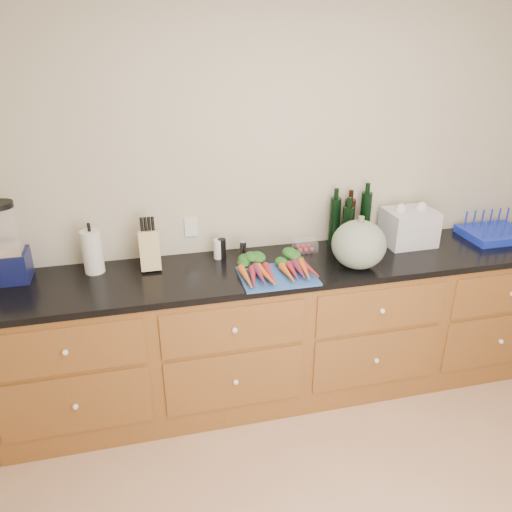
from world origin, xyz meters
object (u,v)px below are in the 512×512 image
object	(u,v)px
paper_towel	(92,252)
knife_block	(150,250)
carrots	(275,267)
blender_appliance	(8,247)
squash	(359,244)
dish_rack	(495,232)
tomato_box	(305,246)
cutting_board	(277,276)

from	to	relation	value
paper_towel	knife_block	xyz separation A→B (m)	(0.33, -0.02, -0.01)
carrots	blender_appliance	xyz separation A→B (m)	(-1.48, 0.27, 0.16)
squash	blender_appliance	bearing A→B (deg)	171.53
paper_towel	knife_block	bearing A→B (deg)	-3.51
carrots	dish_rack	distance (m)	1.64
squash	tomato_box	xyz separation A→B (m)	(-0.23, 0.31, -0.11)
carrots	blender_appliance	bearing A→B (deg)	169.79
blender_appliance	knife_block	size ratio (longest dim) A/B	1.99
blender_appliance	dish_rack	distance (m)	3.11
cutting_board	tomato_box	xyz separation A→B (m)	(0.28, 0.33, 0.03)
cutting_board	paper_towel	world-z (taller)	paper_towel
carrots	knife_block	world-z (taller)	knife_block
knife_block	tomato_box	world-z (taller)	knife_block
carrots	dish_rack	bearing A→B (deg)	6.62
cutting_board	carrots	size ratio (longest dim) A/B	0.96
paper_towel	blender_appliance	bearing A→B (deg)	-179.67
knife_block	dish_rack	size ratio (longest dim) A/B	0.56
cutting_board	blender_appliance	world-z (taller)	blender_appliance
carrots	squash	size ratio (longest dim) A/B	1.40
knife_block	dish_rack	world-z (taller)	knife_block
squash	dish_rack	distance (m)	1.14
paper_towel	knife_block	size ratio (longest dim) A/B	1.11
paper_towel	cutting_board	bearing A→B (deg)	-17.21
blender_appliance	paper_towel	bearing A→B (deg)	0.33
cutting_board	dish_rack	xyz separation A→B (m)	(1.62, 0.24, 0.03)
blender_appliance	dish_rack	xyz separation A→B (m)	(3.10, -0.08, -0.16)
tomato_box	dish_rack	xyz separation A→B (m)	(1.35, -0.09, 0.01)
cutting_board	knife_block	distance (m)	0.78
knife_block	blender_appliance	bearing A→B (deg)	178.70
tomato_box	cutting_board	bearing A→B (deg)	-130.02
cutting_board	squash	distance (m)	0.53
carrots	squash	bearing A→B (deg)	-3.31
carrots	paper_towel	distance (m)	1.07
cutting_board	squash	size ratio (longest dim) A/B	1.34
cutting_board	blender_appliance	distance (m)	1.52
cutting_board	paper_towel	xyz separation A→B (m)	(-1.03, 0.32, 0.12)
cutting_board	tomato_box	distance (m)	0.43
cutting_board	squash	xyz separation A→B (m)	(0.51, 0.02, 0.14)
carrots	squash	distance (m)	0.52
knife_block	tomato_box	size ratio (longest dim) A/B	1.63
carrots	dish_rack	xyz separation A→B (m)	(1.62, 0.19, 0.00)
dish_rack	cutting_board	bearing A→B (deg)	-171.59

